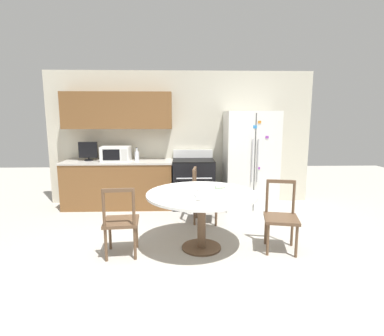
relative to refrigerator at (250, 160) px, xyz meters
The scene contains 15 objects.
ground_plane 2.73m from the refrigerator, 120.88° to the right, with size 14.00×14.00×0.00m, color #B2ADA3.
back_wall 1.75m from the refrigerator, 166.76° to the left, with size 5.20×0.44×2.60m.
kitchen_counter 2.54m from the refrigerator, behind, with size 2.07×0.64×0.90m.
refrigerator is the anchor object (origin of this frame).
oven_range 1.16m from the refrigerator, behind, with size 0.78×0.68×1.08m.
microwave 2.53m from the refrigerator, behind, with size 0.53×0.38×0.28m.
countertop_tv 3.07m from the refrigerator, behind, with size 0.35×0.16×0.36m.
counter_bottle 2.16m from the refrigerator, behind, with size 0.08×0.08×0.25m.
dining_table 2.12m from the refrigerator, 119.52° to the right, with size 1.43×1.43×0.75m.
dining_chair_left 2.90m from the refrigerator, 135.72° to the right, with size 0.46×0.46×0.90m.
dining_chair_far 1.32m from the refrigerator, 138.78° to the right, with size 0.47×0.47×0.90m.
dining_chair_right 1.96m from the refrigerator, 90.37° to the right, with size 0.50×0.50×0.90m.
candle_glass 2.03m from the refrigerator, 121.08° to the right, with size 0.08×0.08×0.09m.
folded_napkin 1.78m from the refrigerator, 115.81° to the right, with size 0.15×0.10×0.05m.
mail_stack 2.29m from the refrigerator, 116.48° to the right, with size 0.25×0.32×0.02m.
Camera 1 is at (0.03, -3.36, 1.72)m, focal length 28.00 mm.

